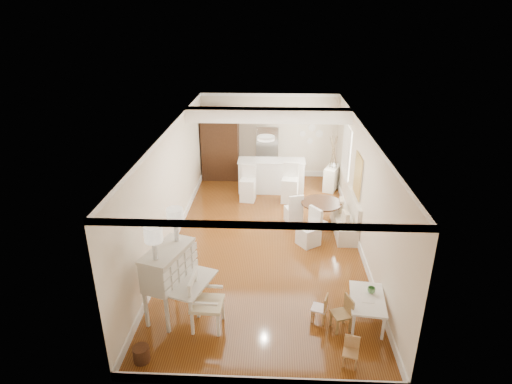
# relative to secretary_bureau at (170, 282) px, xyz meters

# --- Properties ---
(room) EXTENTS (9.00, 9.04, 2.82)m
(room) POSITION_rel_secretary_bureau_xyz_m (1.72, 3.17, 1.29)
(room) COLOR brown
(room) RESTS_ON ground
(secretary_bureau) EXTENTS (1.37, 1.39, 1.38)m
(secretary_bureau) POSITION_rel_secretary_bureau_xyz_m (0.00, 0.00, 0.00)
(secretary_bureau) COLOR silver
(secretary_bureau) RESTS_ON ground
(gustavian_armchair) EXTENTS (0.62, 0.62, 1.02)m
(gustavian_armchair) POSITION_rel_secretary_bureau_xyz_m (0.73, -0.34, -0.18)
(gustavian_armchair) COLOR white
(gustavian_armchair) RESTS_ON ground
(wicker_basket) EXTENTS (0.30, 0.30, 0.27)m
(wicker_basket) POSITION_rel_secretary_bureau_xyz_m (-0.23, -1.21, -0.56)
(wicker_basket) COLOR #4B2A17
(wicker_basket) RESTS_ON ground
(kids_table) EXTENTS (0.71, 1.07, 0.50)m
(kids_table) POSITION_rel_secretary_bureau_xyz_m (3.58, -0.06, -0.44)
(kids_table) COLOR white
(kids_table) RESTS_ON ground
(kids_chair_a) EXTENTS (0.40, 0.40, 0.66)m
(kids_chair_a) POSITION_rel_secretary_bureau_xyz_m (3.09, -0.30, -0.36)
(kids_chair_a) COLOR olive
(kids_chair_a) RESTS_ON ground
(kids_chair_b) EXTENTS (0.34, 0.34, 0.56)m
(kids_chair_b) POSITION_rel_secretary_bureau_xyz_m (2.73, -0.08, -0.41)
(kids_chair_b) COLOR tan
(kids_chair_b) RESTS_ON ground
(kids_chair_c) EXTENTS (0.30, 0.30, 0.51)m
(kids_chair_c) POSITION_rel_secretary_bureau_xyz_m (3.13, -1.14, -0.44)
(kids_chair_c) COLOR #B28351
(kids_chair_c) RESTS_ON ground
(banquette) EXTENTS (0.52, 1.60, 0.98)m
(banquette) POSITION_rel_secretary_bureau_xyz_m (3.67, 3.35, -0.20)
(banquette) COLOR silver
(banquette) RESTS_ON ground
(dining_table) EXTENTS (1.37, 1.37, 0.71)m
(dining_table) POSITION_rel_secretary_bureau_xyz_m (3.10, 3.61, -0.34)
(dining_table) COLOR #442716
(dining_table) RESTS_ON ground
(slip_chair_near) EXTENTS (0.63, 0.62, 0.92)m
(slip_chair_near) POSITION_rel_secretary_bureau_xyz_m (2.72, 2.68, -0.23)
(slip_chair_near) COLOR white
(slip_chair_near) RESTS_ON ground
(slip_chair_far) EXTENTS (0.51, 0.52, 0.84)m
(slip_chair_far) POSITION_rel_secretary_bureau_xyz_m (2.40, 3.86, -0.27)
(slip_chair_far) COLOR white
(slip_chair_far) RESTS_ON ground
(breakfast_counter) EXTENTS (2.05, 0.65, 1.03)m
(breakfast_counter) POSITION_rel_secretary_bureau_xyz_m (1.78, 5.95, -0.18)
(breakfast_counter) COLOR white
(breakfast_counter) RESTS_ON ground
(bar_stool_left) EXTENTS (0.47, 0.47, 1.07)m
(bar_stool_left) POSITION_rel_secretary_bureau_xyz_m (1.10, 5.21, -0.16)
(bar_stool_left) COLOR white
(bar_stool_left) RESTS_ON ground
(bar_stool_right) EXTENTS (0.52, 0.52, 1.15)m
(bar_stool_right) POSITION_rel_secretary_bureau_xyz_m (2.34, 5.19, -0.12)
(bar_stool_right) COLOR white
(bar_stool_right) RESTS_ON ground
(pantry_cabinet) EXTENTS (1.20, 0.60, 2.30)m
(pantry_cabinet) POSITION_rel_secretary_bureau_xyz_m (0.08, 7.03, 0.46)
(pantry_cabinet) COLOR #381E11
(pantry_cabinet) RESTS_ON ground
(fridge) EXTENTS (0.75, 0.65, 1.80)m
(fridge) POSITION_rel_secretary_bureau_xyz_m (1.98, 7.00, 0.21)
(fridge) COLOR silver
(fridge) RESTS_ON ground
(sideboard) EXTENTS (0.61, 0.85, 0.74)m
(sideboard) POSITION_rel_secretary_bureau_xyz_m (3.68, 6.21, -0.32)
(sideboard) COLOR white
(sideboard) RESTS_ON ground
(pencil_cup) EXTENTS (0.16, 0.16, 0.11)m
(pencil_cup) POSITION_rel_secretary_bureau_xyz_m (3.67, 0.10, -0.13)
(pencil_cup) COLOR #5B9758
(pencil_cup) RESTS_ON kids_table
(branch_vase) EXTENTS (0.18, 0.18, 0.17)m
(branch_vase) POSITION_rel_secretary_bureau_xyz_m (3.71, 6.17, 0.14)
(branch_vase) COLOR white
(branch_vase) RESTS_ON sideboard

